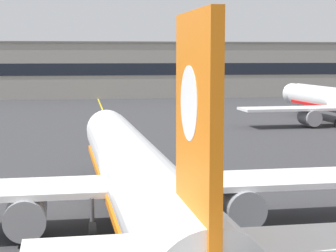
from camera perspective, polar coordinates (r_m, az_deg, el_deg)
taxiway_centreline at (r=56.05m, az=-4.05°, el=-3.82°), size 1.72×180.00×0.01m
airliner_foreground at (r=34.87m, az=-3.13°, el=-4.69°), size 32.12×41.47×11.65m
safety_cone_by_nose_gear at (r=51.59m, az=-2.54°, el=-4.45°), size 0.44×0.44×0.55m
terminal_building at (r=147.98m, az=-2.60°, el=5.38°), size 134.44×12.40×13.36m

